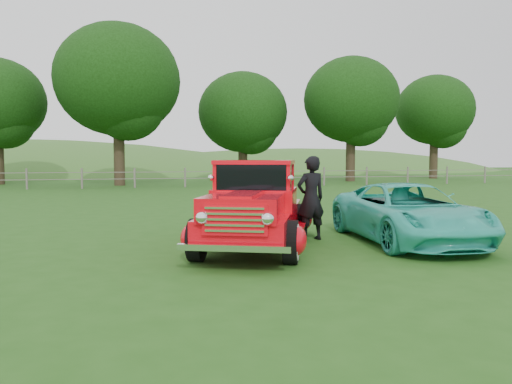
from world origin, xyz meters
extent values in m
plane|color=#225015|center=(0.00, 0.00, 0.00)|extent=(140.00, 140.00, 0.00)
ellipsoid|color=#3B6424|center=(-18.00, 58.00, -4.95)|extent=(84.00, 60.00, 18.00)
ellipsoid|color=#3B6424|center=(20.00, 62.00, -3.85)|extent=(72.00, 52.00, 14.00)
cube|color=#6E655D|center=(0.00, 22.00, 0.55)|extent=(48.00, 0.04, 0.04)
cube|color=#6E655D|center=(0.00, 22.00, 0.95)|extent=(48.00, 0.04, 0.04)
cylinder|color=#312518|center=(-4.00, 25.00, 2.42)|extent=(0.70, 0.70, 4.84)
ellipsoid|color=black|center=(-4.00, 25.00, 6.82)|extent=(8.00, 8.00, 7.20)
cylinder|color=#312518|center=(5.00, 29.00, 1.87)|extent=(0.70, 0.70, 3.74)
ellipsoid|color=black|center=(5.00, 29.00, 5.27)|extent=(6.80, 6.80, 6.12)
cylinder|color=#312518|center=(13.00, 27.00, 2.20)|extent=(0.70, 0.70, 4.40)
ellipsoid|color=black|center=(13.00, 27.00, 6.20)|extent=(7.20, 7.20, 6.48)
cylinder|color=#312518|center=(22.00, 30.00, 2.09)|extent=(0.70, 0.70, 4.18)
ellipsoid|color=black|center=(22.00, 30.00, 5.89)|extent=(6.60, 6.60, 5.94)
cylinder|color=black|center=(-1.60, 0.08, 0.38)|extent=(0.50, 0.80, 0.76)
cylinder|color=black|center=(-0.05, -0.51, 0.38)|extent=(0.50, 0.80, 0.76)
cylinder|color=black|center=(-0.49, 2.98, 0.38)|extent=(0.50, 0.80, 0.76)
cylinder|color=black|center=(1.06, 2.39, 0.38)|extent=(0.50, 0.80, 0.76)
cube|color=red|center=(-0.27, 1.23, 0.58)|extent=(3.10, 4.86, 0.44)
ellipsoid|color=red|center=(-1.67, 0.11, 0.42)|extent=(0.66, 0.85, 0.54)
ellipsoid|color=red|center=(0.02, -0.53, 0.42)|extent=(0.66, 0.85, 0.54)
ellipsoid|color=red|center=(-0.56, 3.00, 0.42)|extent=(0.66, 0.85, 0.54)
ellipsoid|color=red|center=(1.12, 2.36, 0.42)|extent=(0.66, 0.85, 0.54)
cube|color=red|center=(-0.82, -0.21, 0.97)|extent=(1.81, 1.97, 0.42)
cube|color=red|center=(-0.31, 1.14, 0.99)|extent=(1.97, 1.83, 0.44)
cube|color=black|center=(-0.31, 1.14, 1.46)|extent=(1.75, 1.56, 0.50)
cube|color=red|center=(-0.31, 1.14, 1.74)|extent=(1.86, 1.68, 0.08)
cube|color=red|center=(0.21, 2.50, 0.95)|extent=(1.80, 2.24, 0.45)
cube|color=white|center=(-1.11, -0.97, 0.85)|extent=(1.03, 0.47, 0.50)
cube|color=white|center=(-1.15, -1.06, 0.42)|extent=(1.72, 0.74, 0.10)
cube|color=white|center=(0.59, 3.49, 0.42)|extent=(1.63, 0.70, 0.10)
imported|color=#31C6B0|center=(3.05, 1.05, 0.64)|extent=(2.41, 4.71, 1.28)
imported|color=black|center=(1.11, 1.82, 0.93)|extent=(0.76, 0.58, 1.87)
camera|label=1|loc=(-2.51, -8.65, 1.84)|focal=35.00mm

